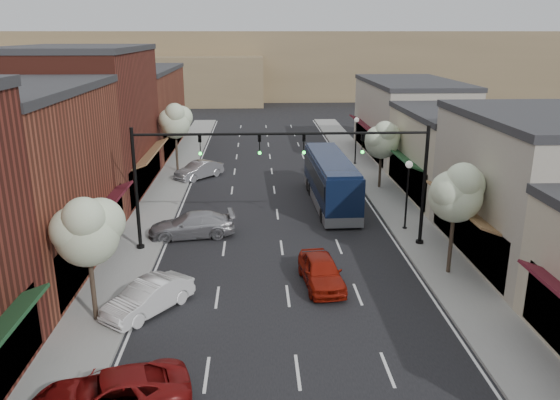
{
  "coord_description": "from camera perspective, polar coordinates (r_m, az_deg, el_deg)",
  "views": [
    {
      "loc": [
        -1.43,
        -21.04,
        11.82
      ],
      "look_at": [
        0.0,
        10.15,
        2.2
      ],
      "focal_mm": 35.0,
      "sensor_mm": 36.0,
      "label": 1
    }
  ],
  "objects": [
    {
      "name": "ground",
      "position": [
        24.18,
        1.12,
        -12.15
      ],
      "size": [
        160.0,
        160.0,
        0.0
      ],
      "primitive_type": "plane",
      "color": "black",
      "rests_on": "ground"
    },
    {
      "name": "sidewalk_left",
      "position": [
        41.84,
        -12.11,
        0.43
      ],
      "size": [
        2.8,
        73.0,
        0.15
      ],
      "primitive_type": "cube",
      "color": "gray",
      "rests_on": "ground"
    },
    {
      "name": "sidewalk_right",
      "position": [
        42.41,
        10.88,
        0.73
      ],
      "size": [
        2.8,
        73.0,
        0.15
      ],
      "primitive_type": "cube",
      "color": "gray",
      "rests_on": "ground"
    },
    {
      "name": "curb_left",
      "position": [
        41.63,
        -10.21,
        0.46
      ],
      "size": [
        0.25,
        73.0,
        0.17
      ],
      "primitive_type": "cube",
      "color": "gray",
      "rests_on": "ground"
    },
    {
      "name": "curb_right",
      "position": [
        42.1,
        9.03,
        0.71
      ],
      "size": [
        0.25,
        73.0,
        0.17
      ],
      "primitive_type": "cube",
      "color": "gray",
      "rests_on": "ground"
    },
    {
      "name": "bldg_left_midnear",
      "position": [
        30.77,
        -27.14,
        1.74
      ],
      "size": [
        10.14,
        14.1,
        9.4
      ],
      "color": "brown",
      "rests_on": "ground"
    },
    {
      "name": "bldg_left_midfar",
      "position": [
        43.47,
        -19.92,
        7.62
      ],
      "size": [
        10.14,
        14.1,
        10.9
      ],
      "color": "maroon",
      "rests_on": "ground"
    },
    {
      "name": "bldg_left_far",
      "position": [
        58.96,
        -15.33,
        9.06
      ],
      "size": [
        10.14,
        18.1,
        8.4
      ],
      "color": "brown",
      "rests_on": "ground"
    },
    {
      "name": "bldg_right_midnear",
      "position": [
        31.99,
        25.74,
        1.07
      ],
      "size": [
        9.14,
        12.1,
        7.9
      ],
      "color": "#A69F8E",
      "rests_on": "ground"
    },
    {
      "name": "bldg_right_midfar",
      "position": [
        42.76,
        18.21,
        4.58
      ],
      "size": [
        9.14,
        12.1,
        6.4
      ],
      "color": "#BEB397",
      "rests_on": "ground"
    },
    {
      "name": "bldg_right_far",
      "position": [
        55.76,
        13.3,
        8.26
      ],
      "size": [
        9.14,
        16.1,
        7.4
      ],
      "color": "#A69F8E",
      "rests_on": "ground"
    },
    {
      "name": "hill_far",
      "position": [
        111.21,
        -1.95,
        14.12
      ],
      "size": [
        120.0,
        30.0,
        12.0
      ],
      "primitive_type": "cube",
      "color": "#7A6647",
      "rests_on": "ground"
    },
    {
      "name": "hill_near",
      "position": [
        102.11,
        -16.34,
        12.06
      ],
      "size": [
        50.0,
        20.0,
        8.0
      ],
      "primitive_type": "cube",
      "color": "#7A6647",
      "rests_on": "ground"
    },
    {
      "name": "signal_mast_right",
      "position": [
        30.74,
        10.72,
        3.28
      ],
      "size": [
        8.22,
        0.46,
        7.0
      ],
      "color": "black",
      "rests_on": "ground"
    },
    {
      "name": "signal_mast_left",
      "position": [
        30.21,
        -10.54,
        3.05
      ],
      "size": [
        8.22,
        0.46,
        7.0
      ],
      "color": "black",
      "rests_on": "ground"
    },
    {
      "name": "tree_right_near",
      "position": [
        27.83,
        18.04,
        0.9
      ],
      "size": [
        2.85,
        2.65,
        5.95
      ],
      "color": "#47382B",
      "rests_on": "ground"
    },
    {
      "name": "tree_right_far",
      "position": [
        42.86,
        10.67,
        6.3
      ],
      "size": [
        2.85,
        2.65,
        5.43
      ],
      "color": "#47382B",
      "rests_on": "ground"
    },
    {
      "name": "tree_left_near",
      "position": [
        23.34,
        -19.5,
        -2.9
      ],
      "size": [
        2.85,
        2.65,
        5.69
      ],
      "color": "#47382B",
      "rests_on": "ground"
    },
    {
      "name": "tree_left_far",
      "position": [
        48.03,
        -10.88,
        8.18
      ],
      "size": [
        2.85,
        2.65,
        6.13
      ],
      "color": "#47382B",
      "rests_on": "ground"
    },
    {
      "name": "lamp_post_near",
      "position": [
        34.03,
        13.21,
        1.65
      ],
      "size": [
        0.44,
        0.44,
        4.44
      ],
      "color": "black",
      "rests_on": "ground"
    },
    {
      "name": "lamp_post_far",
      "position": [
        50.68,
        7.96,
        6.94
      ],
      "size": [
        0.44,
        0.44,
        4.44
      ],
      "color": "black",
      "rests_on": "ground"
    },
    {
      "name": "coach_bus",
      "position": [
        38.89,
        5.31,
        2.11
      ],
      "size": [
        2.75,
        11.27,
        3.43
      ],
      "rotation": [
        0.0,
        0.0,
        0.03
      ],
      "color": "#0D1835",
      "rests_on": "ground"
    },
    {
      "name": "red_hatchback",
      "position": [
        26.72,
        4.33,
        -7.4
      ],
      "size": [
        2.21,
        4.56,
        1.5
      ],
      "primitive_type": "imported",
      "rotation": [
        0.0,
        0.0,
        0.1
      ],
      "color": "maroon",
      "rests_on": "ground"
    },
    {
      "name": "parked_car_a",
      "position": [
        19.27,
        -17.42,
        -18.98
      ],
      "size": [
        5.6,
        3.73,
        1.43
      ],
      "primitive_type": "imported",
      "rotation": [
        0.0,
        0.0,
        -1.28
      ],
      "color": "maroon",
      "rests_on": "ground"
    },
    {
      "name": "parked_car_b",
      "position": [
        24.95,
        -13.57,
        -9.83
      ],
      "size": [
        3.83,
        4.37,
        1.43
      ],
      "primitive_type": "imported",
      "rotation": [
        0.0,
        0.0,
        -0.65
      ],
      "color": "silver",
      "rests_on": "ground"
    },
    {
      "name": "parked_car_c",
      "position": [
        33.21,
        -9.21,
        -2.59
      ],
      "size": [
        5.36,
        2.76,
        1.49
      ],
      "primitive_type": "imported",
      "rotation": [
        0.0,
        0.0,
        -1.43
      ],
      "color": "#9A999E",
      "rests_on": "ground"
    },
    {
      "name": "parked_car_e",
      "position": [
        46.44,
        -8.46,
        3.11
      ],
      "size": [
        4.12,
        4.29,
        1.45
      ],
      "primitive_type": "imported",
      "rotation": [
        0.0,
        0.0,
        -0.74
      ],
      "color": "#9D9CA2",
      "rests_on": "ground"
    }
  ]
}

